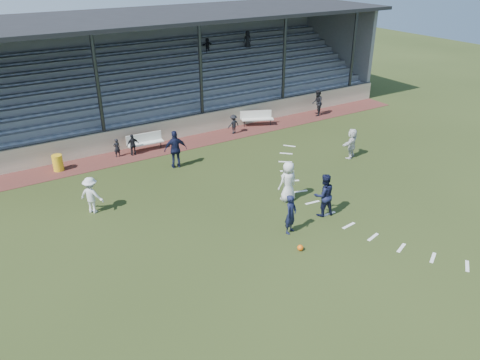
# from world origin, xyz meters

# --- Properties ---
(ground) EXTENTS (90.00, 90.00, 0.00)m
(ground) POSITION_xyz_m (0.00, 0.00, 0.00)
(ground) COLOR #283415
(ground) RESTS_ON ground
(cinder_track) EXTENTS (34.00, 2.00, 0.02)m
(cinder_track) POSITION_xyz_m (0.00, 10.50, 0.01)
(cinder_track) COLOR #4E231F
(cinder_track) RESTS_ON ground
(retaining_wall) EXTENTS (34.00, 0.18, 1.20)m
(retaining_wall) POSITION_xyz_m (0.00, 11.55, 0.60)
(retaining_wall) COLOR beige
(retaining_wall) RESTS_ON ground
(bench_left) EXTENTS (2.02, 0.55, 0.95)m
(bench_left) POSITION_xyz_m (-1.09, 10.74, 0.58)
(bench_left) COLOR silver
(bench_left) RESTS_ON cinder_track
(bench_right) EXTENTS (1.99, 1.25, 0.95)m
(bench_right) POSITION_xyz_m (6.43, 10.89, 0.58)
(bench_right) COLOR silver
(bench_right) RESTS_ON cinder_track
(trash_bin) EXTENTS (0.51, 0.51, 0.82)m
(trash_bin) POSITION_xyz_m (-5.81, 10.50, 0.43)
(trash_bin) COLOR yellow
(trash_bin) RESTS_ON cinder_track
(football) EXTENTS (0.23, 0.23, 0.23)m
(football) POSITION_xyz_m (0.17, -1.47, 0.11)
(football) COLOR orange
(football) RESTS_ON ground
(player_white_lead) EXTENTS (0.92, 0.62, 1.84)m
(player_white_lead) POSITION_xyz_m (2.12, 1.92, 0.92)
(player_white_lead) COLOR silver
(player_white_lead) RESTS_ON ground
(player_navy_lead) EXTENTS (0.70, 0.60, 1.63)m
(player_navy_lead) POSITION_xyz_m (0.61, -0.25, 0.81)
(player_navy_lead) COLOR #121633
(player_navy_lead) RESTS_ON ground
(player_navy_mid) EXTENTS (1.03, 0.87, 1.87)m
(player_navy_mid) POSITION_xyz_m (2.59, 0.11, 0.93)
(player_navy_mid) COLOR #121633
(player_navy_mid) RESTS_ON ground
(player_white_wing) EXTENTS (1.14, 1.18, 1.61)m
(player_white_wing) POSITION_xyz_m (-5.52, 5.41, 0.81)
(player_white_wing) COLOR silver
(player_white_wing) RESTS_ON ground
(player_navy_wing) EXTENTS (1.23, 0.72, 1.96)m
(player_navy_wing) POSITION_xyz_m (-0.57, 7.76, 0.98)
(player_navy_wing) COLOR #121633
(player_navy_wing) RESTS_ON ground
(player_white_back) EXTENTS (1.57, 1.06, 1.63)m
(player_white_back) POSITION_xyz_m (7.91, 4.00, 0.81)
(player_white_back) COLOR silver
(player_white_back) RESTS_ON ground
(official) EXTENTS (1.03, 1.06, 1.72)m
(official) POSITION_xyz_m (10.99, 10.44, 0.88)
(official) COLOR black
(official) RESTS_ON cinder_track
(sub_left_near) EXTENTS (0.39, 0.28, 1.01)m
(sub_left_near) POSITION_xyz_m (-2.71, 10.64, 0.52)
(sub_left_near) COLOR black
(sub_left_near) RESTS_ON cinder_track
(sub_left_far) EXTENTS (0.71, 0.34, 1.18)m
(sub_left_far) POSITION_xyz_m (-1.89, 10.40, 0.61)
(sub_left_far) COLOR black
(sub_left_far) RESTS_ON cinder_track
(sub_right) EXTENTS (0.79, 0.49, 1.17)m
(sub_right) POSITION_xyz_m (4.45, 10.42, 0.61)
(sub_right) COLOR black
(sub_right) RESTS_ON cinder_track
(grandstand) EXTENTS (34.60, 9.00, 6.61)m
(grandstand) POSITION_xyz_m (0.00, 16.26, 2.20)
(grandstand) COLOR gray
(grandstand) RESTS_ON ground
(penalty_arc) EXTENTS (3.89, 14.63, 0.01)m
(penalty_arc) POSITION_xyz_m (4.12, 0.00, 0.01)
(penalty_arc) COLOR white
(penalty_arc) RESTS_ON ground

